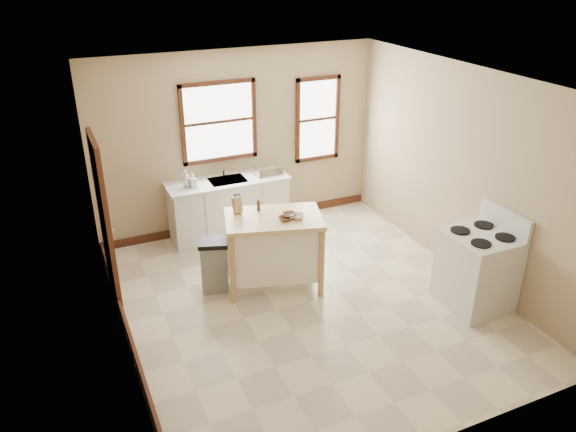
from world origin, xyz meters
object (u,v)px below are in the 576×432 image
object	(u,v)px
soap_bottle_b	(193,180)
dish_rack	(268,171)
pepper_grinder	(259,205)
gas_stove	(478,260)
trash_bin	(215,265)
bowl_a	(285,218)
knife_block	(237,205)
soap_bottle_a	(186,179)
kitchen_island	(274,252)
bowl_b	(290,215)
bowl_c	(298,216)

from	to	relation	value
soap_bottle_b	dish_rack	bearing A→B (deg)	-10.23
pepper_grinder	gas_stove	bearing A→B (deg)	-37.36
trash_bin	bowl_a	bearing A→B (deg)	-3.61
knife_block	pepper_grinder	size ratio (longest dim) A/B	1.33
soap_bottle_a	bowl_a	world-z (taller)	soap_bottle_a
pepper_grinder	trash_bin	bearing A→B (deg)	-176.33
kitchen_island	knife_block	size ratio (longest dim) A/B	6.14
kitchen_island	trash_bin	world-z (taller)	kitchen_island
kitchen_island	trash_bin	size ratio (longest dim) A/B	1.69
dish_rack	knife_block	size ratio (longest dim) A/B	2.11
bowl_b	gas_stove	size ratio (longest dim) A/B	0.14
kitchen_island	bowl_c	xyz separation A→B (m)	(0.26, -0.16, 0.53)
kitchen_island	bowl_b	size ratio (longest dim) A/B	6.92
bowl_b	bowl_c	distance (m)	0.12
soap_bottle_a	pepper_grinder	distance (m)	1.50
soap_bottle_b	bowl_c	size ratio (longest dim) A/B	1.29
pepper_grinder	bowl_a	distance (m)	0.45
soap_bottle_a	bowl_b	xyz separation A→B (m)	(0.89, -1.70, -0.02)
soap_bottle_b	kitchen_island	xyz separation A→B (m)	(0.61, -1.59, -0.52)
soap_bottle_a	dish_rack	distance (m)	1.29
dish_rack	bowl_a	size ratio (longest dim) A/B	2.59
bowl_a	trash_bin	xyz separation A→B (m)	(-0.85, 0.35, -0.66)
knife_block	bowl_c	distance (m)	0.80
bowl_b	knife_block	bearing A→B (deg)	145.57
gas_stove	bowl_b	bearing A→B (deg)	144.62
dish_rack	bowl_a	world-z (taller)	bowl_a
soap_bottle_b	bowl_c	distance (m)	1.96
knife_block	gas_stove	distance (m)	3.08
gas_stove	soap_bottle_a	bearing A→B (deg)	132.50
dish_rack	knife_block	xyz separation A→B (m)	(-0.96, -1.30, 0.13)
soap_bottle_a	soap_bottle_b	size ratio (longest dim) A/B	1.24
pepper_grinder	bowl_c	distance (m)	0.56
soap_bottle_a	kitchen_island	bearing A→B (deg)	-60.87
bowl_a	pepper_grinder	bearing A→B (deg)	116.77
dish_rack	trash_bin	bearing A→B (deg)	-116.32
dish_rack	knife_block	world-z (taller)	knife_block
bowl_c	bowl_a	bearing A→B (deg)	172.19
kitchen_island	bowl_a	world-z (taller)	bowl_a
soap_bottle_a	gas_stove	bearing A→B (deg)	-41.63
dish_rack	bowl_b	bearing A→B (deg)	-85.88
pepper_grinder	bowl_a	world-z (taller)	pepper_grinder
pepper_grinder	gas_stove	xyz separation A→B (m)	(2.22, -1.69, -0.45)
soap_bottle_b	bowl_b	distance (m)	1.85
kitchen_island	bowl_a	size ratio (longest dim) A/B	7.56
bowl_a	trash_bin	world-z (taller)	bowl_a
kitchen_island	trash_bin	xyz separation A→B (m)	(-0.75, 0.21, -0.14)
soap_bottle_b	pepper_grinder	bearing A→B (deg)	-80.62
pepper_grinder	bowl_b	bearing A→B (deg)	-48.06
soap_bottle_a	soap_bottle_b	world-z (taller)	soap_bottle_a
gas_stove	dish_rack	bearing A→B (deg)	116.58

